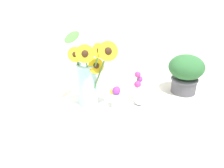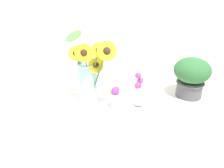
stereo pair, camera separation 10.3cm
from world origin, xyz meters
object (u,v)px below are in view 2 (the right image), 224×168
object	(u,v)px
vase_bulb_right	(140,93)
potted_plant	(191,76)
serving_tray	(112,106)
vase_small_center	(117,98)
mason_jar_sunflowers	(89,77)

from	to	relation	value
vase_bulb_right	potted_plant	distance (m)	0.32
serving_tray	potted_plant	size ratio (longest dim) A/B	2.30
vase_small_center	potted_plant	bearing A→B (deg)	16.80
mason_jar_sunflowers	vase_small_center	bearing A→B (deg)	-23.56
mason_jar_sunflowers	vase_bulb_right	xyz separation A→B (m)	(0.24, -0.04, -0.08)
potted_plant	vase_small_center	bearing A→B (deg)	-163.20
mason_jar_sunflowers	serving_tray	bearing A→B (deg)	-10.23
vase_small_center	vase_bulb_right	xyz separation A→B (m)	(0.11, 0.02, 0.01)
serving_tray	mason_jar_sunflowers	bearing A→B (deg)	169.77
mason_jar_sunflowers	vase_small_center	world-z (taller)	mason_jar_sunflowers
serving_tray	vase_bulb_right	xyz separation A→B (m)	(0.13, -0.02, 0.07)
potted_plant	vase_bulb_right	bearing A→B (deg)	-160.70
vase_bulb_right	serving_tray	bearing A→B (deg)	172.62
vase_small_center	potted_plant	size ratio (longest dim) A/B	0.54
mason_jar_sunflowers	vase_small_center	distance (m)	0.16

